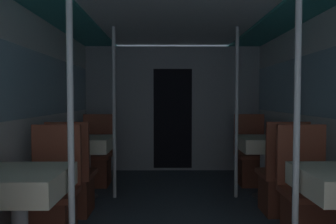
% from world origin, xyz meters
% --- Properties ---
extents(wall_left, '(0.05, 6.76, 2.07)m').
position_xyz_m(wall_left, '(-1.47, 1.98, 1.09)').
color(wall_left, silver).
rests_on(wall_left, ground_plane).
extents(wall_right, '(0.05, 6.76, 2.07)m').
position_xyz_m(wall_right, '(1.47, 1.98, 1.09)').
color(wall_right, silver).
rests_on(wall_right, ground_plane).
extents(ceiling_panel, '(2.95, 6.76, 0.07)m').
position_xyz_m(ceiling_panel, '(0.00, 1.98, 2.12)').
color(ceiling_panel, silver).
rests_on(ceiling_panel, wall_left).
extents(bulkhead_far, '(2.89, 0.09, 2.07)m').
position_xyz_m(bulkhead_far, '(0.00, 4.32, 1.03)').
color(bulkhead_far, gray).
rests_on(bulkhead_far, ground_plane).
extents(dining_table_left_0, '(0.61, 0.61, 0.74)m').
position_xyz_m(dining_table_left_0, '(-1.09, 0.97, 0.62)').
color(dining_table_left_0, '#4C4C51').
rests_on(dining_table_left_0, ground_plane).
extents(chair_left_far_0, '(0.43, 0.43, 0.98)m').
position_xyz_m(chair_left_far_0, '(-1.09, 1.55, 0.29)').
color(chair_left_far_0, brown).
rests_on(chair_left_far_0, ground_plane).
extents(support_pole_left_0, '(0.04, 0.04, 2.07)m').
position_xyz_m(support_pole_left_0, '(-0.74, 0.97, 1.04)').
color(support_pole_left_0, silver).
rests_on(support_pole_left_0, ground_plane).
extents(dining_table_left_1, '(0.61, 0.61, 0.74)m').
position_xyz_m(dining_table_left_1, '(-1.09, 2.79, 0.62)').
color(dining_table_left_1, '#4C4C51').
rests_on(dining_table_left_1, ground_plane).
extents(chair_left_near_1, '(0.43, 0.43, 0.98)m').
position_xyz_m(chair_left_near_1, '(-1.09, 2.20, 0.29)').
color(chair_left_near_1, brown).
rests_on(chair_left_near_1, ground_plane).
extents(chair_left_far_1, '(0.43, 0.43, 0.98)m').
position_xyz_m(chair_left_far_1, '(-1.09, 3.37, 0.29)').
color(chair_left_far_1, brown).
rests_on(chair_left_far_1, ground_plane).
extents(support_pole_left_1, '(0.04, 0.04, 2.07)m').
position_xyz_m(support_pole_left_1, '(-0.74, 2.79, 1.04)').
color(support_pole_left_1, silver).
rests_on(support_pole_left_1, ground_plane).
extents(chair_right_far_0, '(0.43, 0.43, 0.98)m').
position_xyz_m(chair_right_far_0, '(1.09, 1.55, 0.29)').
color(chair_right_far_0, brown).
rests_on(chair_right_far_0, ground_plane).
extents(support_pole_right_0, '(0.04, 0.04, 2.07)m').
position_xyz_m(support_pole_right_0, '(0.74, 0.97, 1.04)').
color(support_pole_right_0, silver).
rests_on(support_pole_right_0, ground_plane).
extents(dining_table_right_1, '(0.61, 0.61, 0.74)m').
position_xyz_m(dining_table_right_1, '(1.09, 2.79, 0.62)').
color(dining_table_right_1, '#4C4C51').
rests_on(dining_table_right_1, ground_plane).
extents(chair_right_near_1, '(0.43, 0.43, 0.98)m').
position_xyz_m(chair_right_near_1, '(1.09, 2.20, 0.29)').
color(chair_right_near_1, brown).
rests_on(chair_right_near_1, ground_plane).
extents(chair_right_far_1, '(0.43, 0.43, 0.98)m').
position_xyz_m(chair_right_far_1, '(1.09, 3.37, 0.29)').
color(chair_right_far_1, brown).
rests_on(chair_right_far_1, ground_plane).
extents(support_pole_right_1, '(0.04, 0.04, 2.07)m').
position_xyz_m(support_pole_right_1, '(0.74, 2.79, 1.04)').
color(support_pole_right_1, silver).
rests_on(support_pole_right_1, ground_plane).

